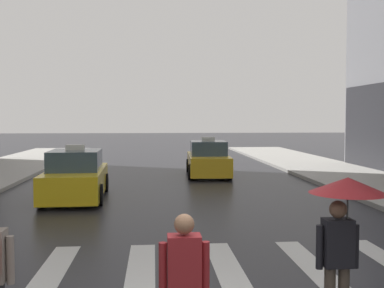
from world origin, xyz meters
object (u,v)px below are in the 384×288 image
at_px(taxi_second, 208,160).
at_px(pedestrian_plain_coat, 184,279).
at_px(taxi_lead, 76,177).
at_px(pedestrian_with_umbrella, 344,211).

distance_m(taxi_second, pedestrian_plain_coat, 16.76).
xyz_separation_m(taxi_lead, pedestrian_with_umbrella, (4.95, -10.10, 0.79)).
xyz_separation_m(taxi_second, pedestrian_with_umbrella, (-0.16, -15.97, 0.79)).
relative_size(taxi_lead, pedestrian_plain_coat, 2.78).
relative_size(taxi_lead, pedestrian_with_umbrella, 2.37).
bearing_deg(pedestrian_plain_coat, taxi_lead, 105.14).
distance_m(taxi_lead, taxi_second, 7.78).
height_order(pedestrian_with_umbrella, pedestrian_plain_coat, pedestrian_with_umbrella).
bearing_deg(taxi_second, taxi_lead, -131.04).
bearing_deg(taxi_lead, pedestrian_with_umbrella, -63.90).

